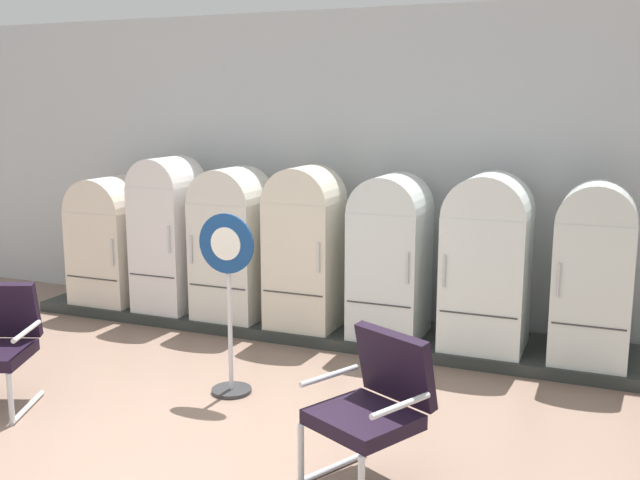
{
  "coord_description": "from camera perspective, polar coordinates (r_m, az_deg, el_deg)",
  "views": [
    {
      "loc": [
        2.65,
        -3.47,
        2.28
      ],
      "look_at": [
        0.09,
        2.75,
        1.0
      ],
      "focal_mm": 41.06,
      "sensor_mm": 36.0,
      "label": 1
    }
  ],
  "objects": [
    {
      "name": "ground",
      "position": [
        4.94,
        -13.92,
        -17.4
      ],
      "size": [
        12.0,
        10.0,
        0.05
      ],
      "primitive_type": "cube",
      "color": "#876B5B"
    },
    {
      "name": "back_wall",
      "position": [
        7.64,
        1.95,
        5.7
      ],
      "size": [
        11.76,
        0.12,
        3.19
      ],
      "color": "silver",
      "rests_on": "ground"
    },
    {
      "name": "display_plinth",
      "position": [
        7.36,
        0.14,
        -6.85
      ],
      "size": [
        6.33,
        0.95,
        0.11
      ],
      "primitive_type": "cube",
      "color": "#2D312E",
      "rests_on": "ground"
    },
    {
      "name": "refrigerator_0",
      "position": [
        8.32,
        -16.03,
        0.23
      ],
      "size": [
        0.71,
        0.7,
        1.37
      ],
      "color": "silver",
      "rests_on": "display_plinth"
    },
    {
      "name": "refrigerator_1",
      "position": [
        7.83,
        -11.76,
        0.86
      ],
      "size": [
        0.58,
        0.67,
        1.61
      ],
      "color": "white",
      "rests_on": "display_plinth"
    },
    {
      "name": "refrigerator_2",
      "position": [
        7.45,
        -6.87,
        0.1
      ],
      "size": [
        0.68,
        0.67,
        1.53
      ],
      "color": "silver",
      "rests_on": "display_plinth"
    },
    {
      "name": "refrigerator_3",
      "position": [
        7.06,
        -1.2,
        -0.2
      ],
      "size": [
        0.66,
        0.61,
        1.57
      ],
      "color": "silver",
      "rests_on": "display_plinth"
    },
    {
      "name": "refrigerator_4",
      "position": [
        6.82,
        5.49,
        -0.88
      ],
      "size": [
        0.65,
        0.7,
        1.52
      ],
      "color": "silver",
      "rests_on": "display_plinth"
    },
    {
      "name": "refrigerator_5",
      "position": [
        6.62,
        12.88,
        -1.29
      ],
      "size": [
        0.72,
        0.7,
        1.56
      ],
      "color": "white",
      "rests_on": "display_plinth"
    },
    {
      "name": "refrigerator_6",
      "position": [
        6.51,
        20.55,
        -2.05
      ],
      "size": [
        0.62,
        0.63,
        1.52
      ],
      "color": "silver",
      "rests_on": "display_plinth"
    },
    {
      "name": "armchair_right",
      "position": [
        4.48,
        4.24,
        -12.5
      ],
      "size": [
        0.79,
        0.81,
        0.93
      ],
      "color": "silver",
      "rests_on": "ground"
    },
    {
      "name": "sign_stand",
      "position": [
        5.75,
        -7.13,
        -5.13
      ],
      "size": [
        0.47,
        0.32,
        1.45
      ],
      "color": "#2D2D30",
      "rests_on": "ground"
    }
  ]
}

